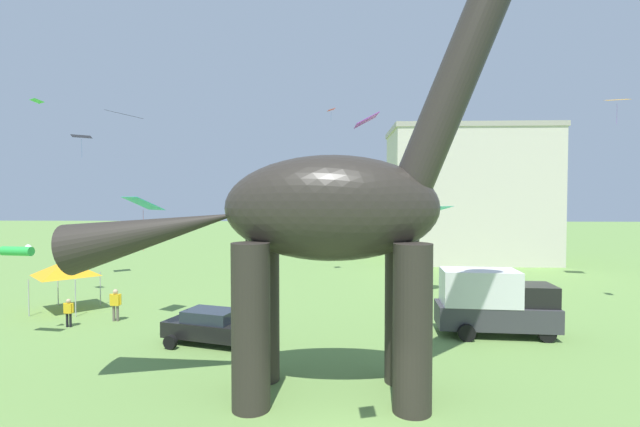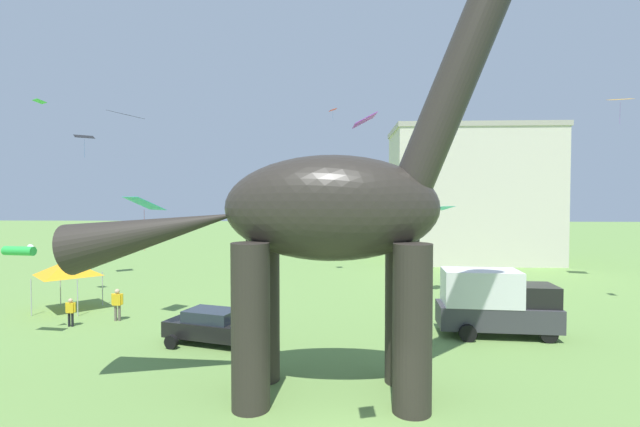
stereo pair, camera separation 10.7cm
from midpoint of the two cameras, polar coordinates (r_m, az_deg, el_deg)
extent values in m
cylinder|color=#2D2823|center=(17.07, 10.42, -11.80)|extent=(1.22, 1.22, 5.29)
cylinder|color=#2D2823|center=(14.83, 11.71, -13.93)|extent=(1.22, 1.22, 5.29)
cylinder|color=#2D2823|center=(17.13, -6.99, -11.73)|extent=(1.22, 1.22, 5.29)
cylinder|color=#2D2823|center=(14.90, -8.50, -13.83)|extent=(1.22, 1.22, 5.29)
ellipsoid|color=#2D2823|center=(15.25, 1.66, 0.69)|extent=(7.24, 3.12, 3.56)
cylinder|color=#2D2823|center=(16.78, 19.06, 20.51)|extent=(5.20, 1.34, 10.31)
cone|color=#2D2823|center=(16.53, -19.90, -2.15)|extent=(6.36, 1.78, 3.02)
cube|color=black|center=(22.16, -13.32, -13.87)|extent=(4.53, 2.91, 0.72)
cube|color=#232B35|center=(22.00, -13.33, -12.32)|extent=(2.62, 2.15, 0.52)
cylinder|color=black|center=(22.74, -8.79, -14.37)|extent=(0.66, 0.39, 0.62)
cylinder|color=black|center=(21.07, -9.77, -15.71)|extent=(0.66, 0.39, 0.62)
cylinder|color=black|center=(23.53, -16.46, -13.87)|extent=(0.66, 0.39, 0.62)
cylinder|color=black|center=(21.92, -18.02, -15.08)|extent=(0.66, 0.39, 0.62)
cube|color=#38383D|center=(24.24, 21.42, -11.89)|extent=(5.75, 2.54, 1.10)
cube|color=black|center=(24.67, 25.56, -9.21)|extent=(1.94, 2.07, 1.00)
cube|color=silver|center=(23.71, 19.65, -8.72)|extent=(3.73, 2.29, 1.70)
cylinder|color=black|center=(26.03, 24.93, -12.23)|extent=(0.82, 0.32, 0.80)
cylinder|color=black|center=(24.16, 26.89, -13.36)|extent=(0.82, 0.32, 0.80)
cylinder|color=black|center=(24.88, 16.84, -12.79)|extent=(0.82, 0.32, 0.80)
cylinder|color=black|center=(22.93, 18.19, -14.08)|extent=(0.82, 0.32, 0.80)
cylinder|color=#6B6056|center=(27.66, -24.16, -11.31)|extent=(0.14, 0.14, 0.86)
cylinder|color=#6B6056|center=(27.57, -23.76, -11.34)|extent=(0.14, 0.14, 0.86)
cube|color=yellow|center=(27.46, -23.99, -9.83)|extent=(0.47, 0.29, 0.61)
sphere|color=tan|center=(27.37, -24.00, -8.92)|extent=(0.27, 0.27, 0.27)
cylinder|color=yellow|center=(27.57, -24.49, -9.72)|extent=(0.12, 0.12, 0.58)
cylinder|color=yellow|center=(27.34, -23.47, -9.81)|extent=(0.12, 0.12, 0.58)
cylinder|color=black|center=(27.54, -28.86, -11.58)|extent=(0.12, 0.12, 0.73)
cylinder|color=black|center=(27.45, -28.53, -11.62)|extent=(0.12, 0.12, 0.73)
cube|color=yellow|center=(27.36, -28.72, -10.33)|extent=(0.39, 0.24, 0.52)
sphere|color=tan|center=(27.28, -28.73, -9.57)|extent=(0.23, 0.23, 0.23)
cylinder|color=yellow|center=(27.47, -29.13, -10.24)|extent=(0.10, 0.10, 0.49)
cylinder|color=yellow|center=(27.24, -28.30, -10.32)|extent=(0.10, 0.10, 0.49)
cylinder|color=#B2B2B7|center=(31.78, -25.54, -8.47)|extent=(0.06, 0.06, 2.10)
cylinder|color=#B2B2B7|center=(29.46, -28.04, -9.32)|extent=(0.06, 0.06, 2.10)
cylinder|color=#B2B2B7|center=(33.11, -29.72, -8.12)|extent=(0.06, 0.06, 2.10)
cylinder|color=#B2B2B7|center=(30.90, -32.41, -8.88)|extent=(0.06, 0.06, 2.10)
pyramid|color=orange|center=(31.05, -28.97, -5.97)|extent=(3.15, 3.15, 0.90)
cube|color=green|center=(33.40, -31.66, 11.89)|extent=(0.97, 0.92, 0.16)
cube|color=black|center=(41.25, -27.42, 8.57)|extent=(1.79, 1.72, 0.34)
cylinder|color=#287AE5|center=(41.14, -27.39, 7.27)|extent=(0.01, 0.01, 1.45)
cube|color=#19B2B7|center=(20.17, -21.07, 1.19)|extent=(2.05, 2.05, 0.55)
cylinder|color=red|center=(20.21, -21.03, -1.97)|extent=(0.01, 0.01, 1.71)
cube|color=orange|center=(41.47, 33.58, 11.85)|extent=(1.83, 1.54, 0.27)
cylinder|color=purple|center=(41.30, 33.55, 10.44)|extent=(0.01, 0.01, 1.59)
cylinder|color=green|center=(25.27, -33.48, -3.93)|extent=(1.57, 0.63, 0.43)
cone|color=white|center=(25.88, -32.19, -3.78)|extent=(0.44, 0.50, 0.45)
cube|color=black|center=(24.65, -23.06, 11.35)|extent=(1.46, 1.70, 0.28)
cube|color=red|center=(37.86, 1.71, 12.88)|extent=(0.73, 0.89, 0.20)
cylinder|color=#287AE5|center=(37.76, 1.71, 12.11)|extent=(0.01, 0.01, 0.79)
cube|color=purple|center=(10.18, 5.92, 11.55)|extent=(0.52, 0.74, 0.26)
cube|color=#19B2B7|center=(32.14, 15.19, 0.64)|extent=(1.86, 1.81, 0.30)
cube|color=beige|center=(50.92, 18.36, 1.96)|extent=(16.17, 9.46, 13.59)
cube|color=#ABA396|center=(51.42, 18.45, 9.84)|extent=(16.50, 9.65, 0.50)
camera|label=1|loc=(0.05, -89.80, 0.01)|focal=25.50mm
camera|label=2|loc=(0.05, 90.20, -0.01)|focal=25.50mm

